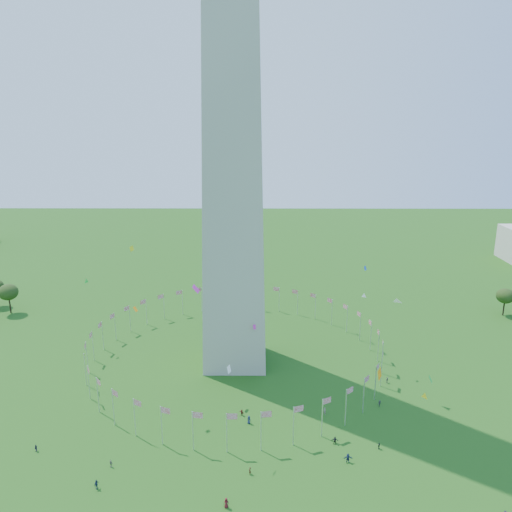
% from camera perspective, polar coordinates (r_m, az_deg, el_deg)
% --- Properties ---
extents(ground, '(600.00, 600.00, 0.00)m').
position_cam_1_polar(ground, '(102.18, -3.70, -24.81)').
color(ground, '#1A4A11').
rests_on(ground, ground).
extents(washington_monument, '(16.80, 16.80, 169.00)m').
position_cam_1_polar(washington_monument, '(129.38, -2.77, 23.62)').
color(washington_monument, '#B1AC9D').
rests_on(washington_monument, ground).
extents(flag_ring, '(80.24, 80.24, 9.00)m').
position_cam_1_polar(flag_ring, '(141.97, -2.35, -10.27)').
color(flag_ring, silver).
rests_on(flag_ring, ground).
extents(crowd, '(90.96, 75.80, 1.95)m').
position_cam_1_polar(crowd, '(106.18, 3.08, -22.43)').
color(crowd, '#183C23').
rests_on(crowd, ground).
extents(kites_aloft, '(115.50, 72.95, 34.23)m').
position_cam_1_polar(kites_aloft, '(114.69, 3.82, -8.11)').
color(kites_aloft, white).
rests_on(kites_aloft, ground).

